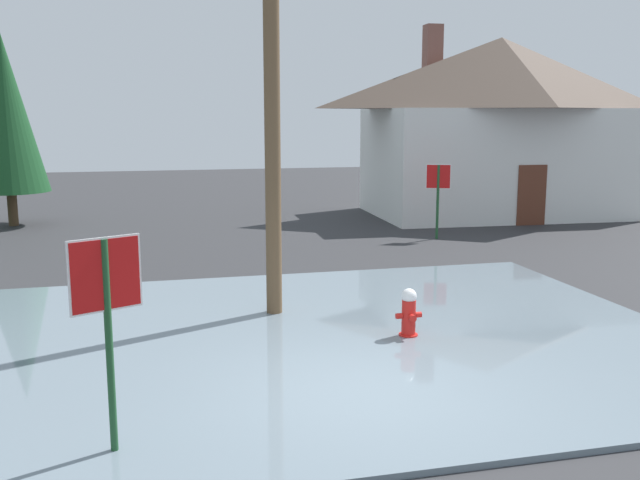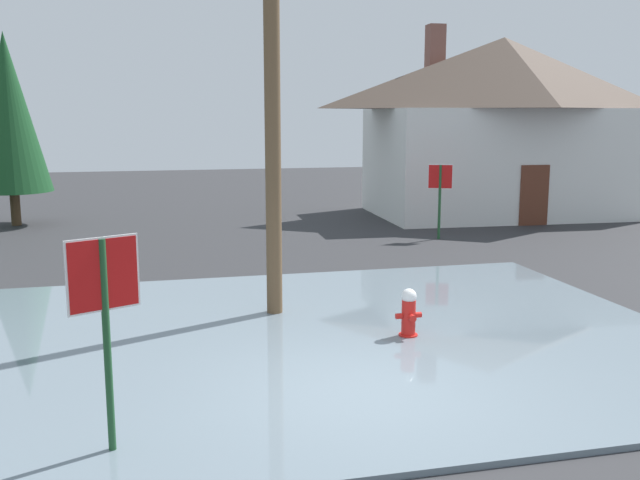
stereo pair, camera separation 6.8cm
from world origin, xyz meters
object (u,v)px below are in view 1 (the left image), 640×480
Objects in this scene: stop_sign_near at (107,302)px; utility_pole at (271,51)px; house at (498,124)px; fire_hydrant at (409,315)px; stop_sign_far at (438,186)px; pine_tree_mid_left at (5,113)px.

stop_sign_near is 0.27× the size of utility_pole.
house is (12.96, 16.34, 1.58)m from stop_sign_near.
stop_sign_near is at bearing -118.11° from utility_pole.
stop_sign_far is (4.27, 8.86, 1.15)m from fire_hydrant.
stop_sign_near is 2.78× the size of fire_hydrant.
fire_hydrant is 5.02m from utility_pole.
fire_hydrant is at bearing -45.17° from utility_pole.
fire_hydrant is at bearing 33.95° from stop_sign_near.
stop_sign_far is 0.35× the size of pine_tree_mid_left.
pine_tree_mid_left is (-12.63, 5.77, 2.11)m from stop_sign_far.
stop_sign_near is at bearing -77.64° from pine_tree_mid_left.
pine_tree_mid_left reaches higher than stop_sign_near.
utility_pole is 4.09× the size of stop_sign_far.
fire_hydrant is 16.04m from house.
fire_hydrant is 0.09× the size of house.
stop_sign_far is 14.04m from pine_tree_mid_left.
utility_pole is 15.48m from house.
fire_hydrant is at bearing -115.74° from stop_sign_far.
pine_tree_mid_left is (-3.87, 17.65, 1.97)m from stop_sign_near.
stop_sign_near is 0.38× the size of pine_tree_mid_left.
utility_pole is at bearing -132.12° from house.
stop_sign_far is at bearing 48.65° from utility_pole.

